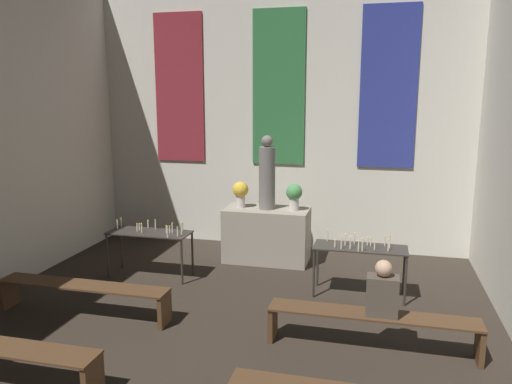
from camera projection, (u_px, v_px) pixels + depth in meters
name	position (u px, v px, depth m)	size (l,w,h in m)	color
wall_back	(279.00, 114.00, 9.47)	(7.33, 0.16, 5.10)	silver
altar	(267.00, 235.00, 8.89)	(1.48, 0.74, 0.96)	gray
statue	(267.00, 175.00, 8.68)	(0.29, 0.29, 1.29)	slate
flower_vase_left	(241.00, 192.00, 8.86)	(0.28, 0.28, 0.46)	beige
flower_vase_right	(294.00, 195.00, 8.63)	(0.28, 0.28, 0.46)	beige
candle_rack_left	(150.00, 237.00, 8.09)	(1.35, 0.52, 0.95)	#332D28
candle_rack_right	(360.00, 252.00, 7.29)	(1.35, 0.52, 0.95)	#332D28
pew_back_left	(83.00, 292.00, 6.68)	(2.41, 0.36, 0.45)	#4C331E
pew_back_right	(372.00, 322.00, 5.78)	(2.41, 0.36, 0.45)	#4C331E
person_seated	(382.00, 291.00, 5.68)	(0.36, 0.24, 0.65)	#4C4238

